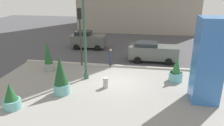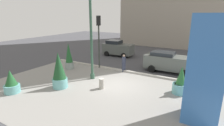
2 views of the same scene
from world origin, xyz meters
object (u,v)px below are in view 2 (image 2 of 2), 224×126
potted_plant_near_right (69,57)px  car_curb_west (118,48)px  traffic_light_far_side (99,34)px  car_curb_east (169,62)px  potted_plant_by_pillar (181,83)px  pedestrian_on_sidewalk (124,62)px  lamp_post (91,34)px  potted_plant_near_left (11,83)px  art_pillar_blue (206,71)px  potted_plant_curbside (59,71)px  concrete_bollard (102,84)px

potted_plant_near_right → car_curb_west: 7.43m
car_curb_west → traffic_light_far_side: bearing=-80.7°
car_curb_east → potted_plant_by_pillar: bearing=-68.6°
car_curb_east → pedestrian_on_sidewalk: car_curb_east is taller
lamp_post → car_curb_west: (-2.11, 8.37, -2.64)m
potted_plant_by_pillar → traffic_light_far_side: traffic_light_far_side is taller
potted_plant_near_left → potted_plant_near_right: bearing=94.0°
lamp_post → art_pillar_blue: bearing=-14.4°
potted_plant_curbside → pedestrian_on_sidewalk: (2.33, 5.59, -0.33)m
potted_plant_curbside → potted_plant_by_pillar: bearing=23.2°
potted_plant_near_right → potted_plant_near_left: size_ratio=1.60×
lamp_post → car_curb_west: 9.02m
car_curb_west → car_curb_east: car_curb_west is taller
concrete_bollard → car_curb_west: 10.46m
potted_plant_near_left → pedestrian_on_sidewalk: pedestrian_on_sidewalk is taller
lamp_post → car_curb_east: size_ratio=1.65×
concrete_bollard → potted_plant_near_right: bearing=155.5°
lamp_post → potted_plant_near_right: size_ratio=2.91×
potted_plant_curbside → traffic_light_far_side: 5.88m
lamp_post → car_curb_east: 7.54m
pedestrian_on_sidewalk → lamp_post: bearing=-115.8°
potted_plant_near_right → concrete_bollard: bearing=-24.5°
potted_plant_by_pillar → car_curb_east: bearing=111.4°
concrete_bollard → art_pillar_blue: bearing=-6.8°
lamp_post → art_pillar_blue: (8.07, -2.08, -1.04)m
car_curb_west → car_curb_east: (7.14, -3.44, -0.04)m
traffic_light_far_side → car_curb_west: size_ratio=1.31×
potted_plant_near_right → pedestrian_on_sidewalk: bearing=20.6°
potted_plant_near_left → art_pillar_blue: bearing=14.1°
car_curb_east → potted_plant_near_right: bearing=-155.7°
potted_plant_near_right → concrete_bollard: potted_plant_near_right is taller
potted_plant_by_pillar → potted_plant_near_left: bearing=-150.8°
traffic_light_far_side → pedestrian_on_sidewalk: (2.62, 0.11, -2.47)m
art_pillar_blue → pedestrian_on_sidewalk: size_ratio=3.20×
car_curb_east → pedestrian_on_sidewalk: (-3.61, -2.00, -0.04)m
potted_plant_near_right → pedestrian_on_sidewalk: 5.27m
concrete_bollard → car_curb_west: size_ratio=0.20×
traffic_light_far_side → car_curb_east: traffic_light_far_side is taller
lamp_post → traffic_light_far_side: (-1.20, 2.82, -0.26)m
art_pillar_blue → potted_plant_near_right: art_pillar_blue is taller
art_pillar_blue → traffic_light_far_side: bearing=152.2°
lamp_post → potted_plant_by_pillar: bearing=5.2°
potted_plant_curbside → pedestrian_on_sidewalk: potted_plant_curbside is taller
potted_plant_near_right → lamp_post: bearing=-17.0°
traffic_light_far_side → art_pillar_blue: bearing=-27.8°
pedestrian_on_sidewalk → car_curb_east: bearing=29.0°
potted_plant_near_left → car_curb_west: bearing=85.7°
concrete_bollard → potted_plant_curbside: bearing=-153.7°
traffic_light_far_side → car_curb_east: bearing=18.7°
potted_plant_curbside → potted_plant_near_left: bearing=-134.5°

